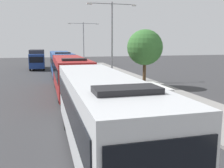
% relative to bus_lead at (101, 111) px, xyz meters
% --- Properties ---
extents(bus_lead, '(2.58, 10.78, 3.21)m').
position_rel_bus_lead_xyz_m(bus_lead, '(0.00, 0.00, 0.00)').
color(bus_lead, silver).
rests_on(bus_lead, ground_plane).
extents(bus_second_in_line, '(2.58, 10.68, 3.21)m').
position_rel_bus_lead_xyz_m(bus_second_in_line, '(-0.00, 12.12, -0.00)').
color(bus_second_in_line, maroon).
rests_on(bus_second_in_line, ground_plane).
extents(bus_middle, '(2.58, 12.34, 3.21)m').
position_rel_bus_lead_xyz_m(bus_middle, '(0.00, 24.37, 0.00)').
color(bus_middle, '#284C8C').
rests_on(bus_middle, ground_plane).
extents(white_suv, '(1.86, 4.92, 1.90)m').
position_rel_bus_lead_xyz_m(white_suv, '(3.70, 3.68, -0.66)').
color(white_suv, white).
rests_on(white_suv, ground_plane).
extents(box_truck_oncoming, '(2.35, 7.11, 3.15)m').
position_rel_bus_lead_xyz_m(box_truck_oncoming, '(-3.30, 33.97, 0.01)').
color(box_truck_oncoming, navy).
rests_on(box_truck_oncoming, ground_plane).
extents(streetlamp_mid, '(5.66, 0.28, 8.63)m').
position_rel_bus_lead_xyz_m(streetlamp_mid, '(5.40, 18.51, 3.70)').
color(streetlamp_mid, gray).
rests_on(streetlamp_mid, sidewalk).
extents(streetlamp_far, '(6.00, 0.28, 8.02)m').
position_rel_bus_lead_xyz_m(streetlamp_far, '(5.40, 40.05, 3.40)').
color(streetlamp_far, gray).
rests_on(streetlamp_far, sidewalk).
extents(roadside_tree, '(3.46, 3.46, 5.46)m').
position_rel_bus_lead_xyz_m(roadside_tree, '(7.36, 13.51, 2.18)').
color(roadside_tree, '#4C3823').
rests_on(roadside_tree, sidewalk).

